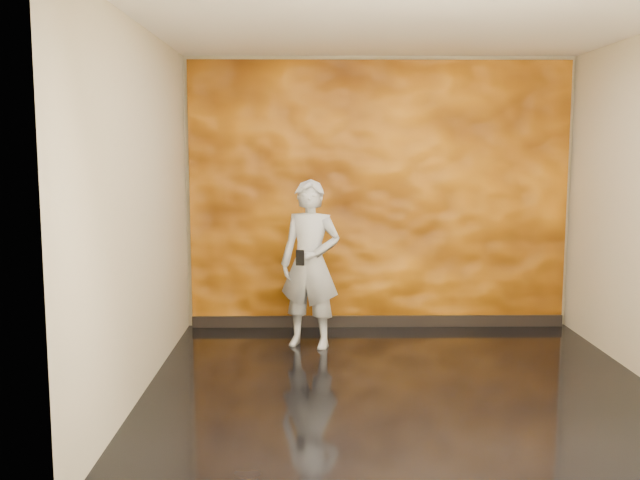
# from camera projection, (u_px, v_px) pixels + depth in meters

# --- Properties ---
(room) EXTENTS (4.02, 4.02, 2.81)m
(room) POSITION_uv_depth(u_px,v_px,m) (404.00, 210.00, 5.43)
(room) COLOR black
(room) RESTS_ON ground
(feature_wall) EXTENTS (3.90, 0.06, 2.75)m
(feature_wall) POSITION_uv_depth(u_px,v_px,m) (379.00, 196.00, 7.37)
(feature_wall) COLOR orange
(feature_wall) RESTS_ON ground
(baseboard) EXTENTS (3.90, 0.04, 0.12)m
(baseboard) POSITION_uv_depth(u_px,v_px,m) (378.00, 321.00, 7.50)
(baseboard) COLOR black
(baseboard) RESTS_ON ground
(man) EXTENTS (0.67, 0.54, 1.58)m
(man) POSITION_uv_depth(u_px,v_px,m) (310.00, 264.00, 6.68)
(man) COLOR #8F949D
(man) RESTS_ON ground
(phone) EXTENTS (0.08, 0.03, 0.14)m
(phone) POSITION_uv_depth(u_px,v_px,m) (300.00, 258.00, 6.46)
(phone) COLOR black
(phone) RESTS_ON man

